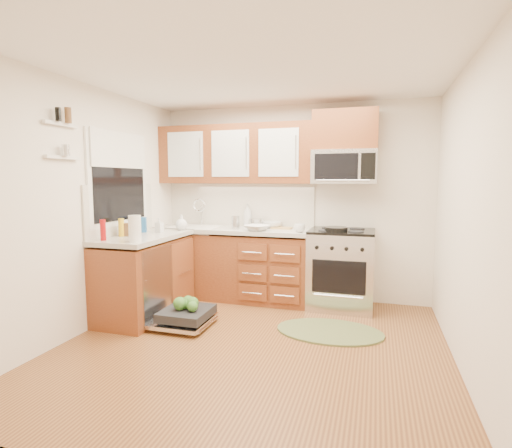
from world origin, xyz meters
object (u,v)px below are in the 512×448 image
(cutting_board, at_px, (282,228))
(paper_towel_roll, at_px, (135,229))
(dishwasher, at_px, (183,317))
(bowl_b, at_px, (272,225))
(sink, at_px, (195,236))
(upper_cabinets, at_px, (235,154))
(rug, at_px, (329,331))
(skillet, at_px, (336,229))
(microwave, at_px, (344,167))
(bowl_a, at_px, (257,228))
(cup, at_px, (300,228))
(range, at_px, (341,269))
(stock_pot, at_px, (256,223))

(cutting_board, height_order, paper_towel_roll, paper_towel_roll)
(dishwasher, relative_size, bowl_b, 2.73)
(sink, bearing_deg, upper_cabinets, 16.45)
(rug, xyz_separation_m, paper_towel_roll, (-1.90, -0.51, 1.05))
(skillet, xyz_separation_m, cutting_board, (-0.71, 0.27, -0.04))
(microwave, xyz_separation_m, sink, (-1.93, -0.13, -0.90))
(sink, relative_size, bowl_a, 2.14)
(microwave, distance_m, cup, 0.92)
(sink, relative_size, cup, 4.89)
(upper_cabinets, bearing_deg, skillet, -12.49)
(sink, xyz_separation_m, cup, (1.45, -0.17, 0.17))
(bowl_a, distance_m, cup, 0.53)
(cutting_board, bearing_deg, range, -8.90)
(upper_cabinets, xyz_separation_m, rug, (1.37, -1.01, -1.86))
(microwave, bearing_deg, stock_pot, -179.21)
(paper_towel_roll, relative_size, cup, 2.11)
(rug, height_order, cutting_board, cutting_board)
(skillet, bearing_deg, bowl_a, -178.42)
(cutting_board, bearing_deg, microwave, 0.00)
(range, height_order, microwave, microwave)
(upper_cabinets, relative_size, paper_towel_roll, 7.65)
(stock_pot, bearing_deg, skillet, -13.86)
(stock_pot, bearing_deg, paper_towel_roll, -119.14)
(sink, xyz_separation_m, bowl_b, (1.03, 0.18, 0.17))
(upper_cabinets, relative_size, cup, 16.18)
(upper_cabinets, xyz_separation_m, dishwasher, (-0.13, -1.27, -1.77))
(cutting_board, bearing_deg, dishwasher, -121.75)
(stock_pot, xyz_separation_m, cup, (0.62, -0.28, -0.01))
(rug, bearing_deg, range, 87.77)
(rug, xyz_separation_m, cup, (-0.45, 0.68, 0.96))
(microwave, relative_size, bowl_b, 2.97)
(sink, bearing_deg, rug, -24.18)
(microwave, xyz_separation_m, cup, (-0.48, -0.30, -0.73))
(sink, height_order, cup, cup)
(stock_pot, height_order, cutting_board, stock_pot)
(range, xyz_separation_m, dishwasher, (-1.54, -1.13, -0.38))
(dishwasher, height_order, stock_pot, stock_pot)
(dishwasher, xyz_separation_m, bowl_b, (0.64, 1.30, 0.87))
(range, relative_size, sink, 1.53)
(bowl_a, relative_size, bowl_b, 1.13)
(cup, bearing_deg, sink, 173.31)
(cup, bearing_deg, bowl_a, 180.00)
(rug, relative_size, cup, 8.55)
(upper_cabinets, distance_m, paper_towel_roll, 1.80)
(stock_pot, height_order, paper_towel_roll, paper_towel_roll)
(sink, height_order, stock_pot, stock_pot)
(rug, xyz_separation_m, skillet, (-0.02, 0.71, 0.97))
(microwave, height_order, sink, microwave)
(dishwasher, bearing_deg, cup, 41.87)
(dishwasher, bearing_deg, microwave, 39.07)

